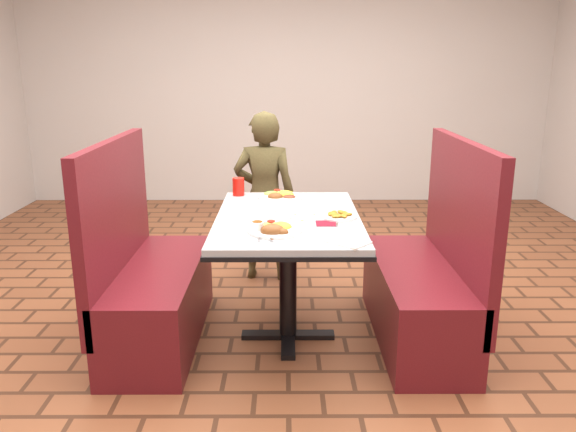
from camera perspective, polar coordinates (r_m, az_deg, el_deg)
The scene contains 14 objects.
dining_table at distance 3.17m, azimuth 0.00°, elevation -1.67°, with size 0.81×1.21×0.75m.
booth_bench_left at distance 3.38m, azimuth -13.78°, elevation -6.92°, with size 0.47×1.20×1.17m.
booth_bench_right at distance 3.38m, azimuth 13.75°, elevation -6.88°, with size 0.47×1.20×1.17m.
diner_person at distance 4.14m, azimuth -2.38°, elevation 1.94°, with size 0.46×0.30×1.26m, color brown.
near_dinner_plate at distance 2.84m, azimuth -1.46°, elevation -1.08°, with size 0.28×0.28×0.09m.
far_dinner_plate at distance 3.57m, azimuth -0.79°, elevation 2.24°, with size 0.28×0.28×0.07m.
plantain_plate at distance 3.12m, azimuth 5.17°, elevation 0.03°, with size 0.20×0.20×0.03m.
maroon_napkin at distance 3.00m, azimuth 3.91°, elevation -0.76°, with size 0.11×0.11×0.00m, color maroon.
spoon_utensil at distance 3.01m, azimuth 5.00°, elevation -0.65°, with size 0.01×0.13×0.00m, color silver.
red_tumbler at distance 3.65m, azimuth -5.06°, elevation 2.99°, with size 0.08×0.08×0.11m, color red.
paper_napkin at distance 2.69m, azimuth 6.11°, elevation -2.63°, with size 0.19×0.14×0.01m, color white.
knife_utensil at distance 2.77m, azimuth -2.00°, elevation -1.94°, with size 0.01×0.19×0.00m, color silver.
fork_utensil at distance 2.76m, azimuth -2.94°, elevation -2.03°, with size 0.01×0.15×0.00m, color silver.
lettuce_shreds at distance 3.21m, azimuth 0.71°, elevation 0.30°, with size 0.28×0.32×0.00m, color #84B046, non-canonical shape.
Camera 1 is at (-0.01, -3.04, 1.58)m, focal length 35.00 mm.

